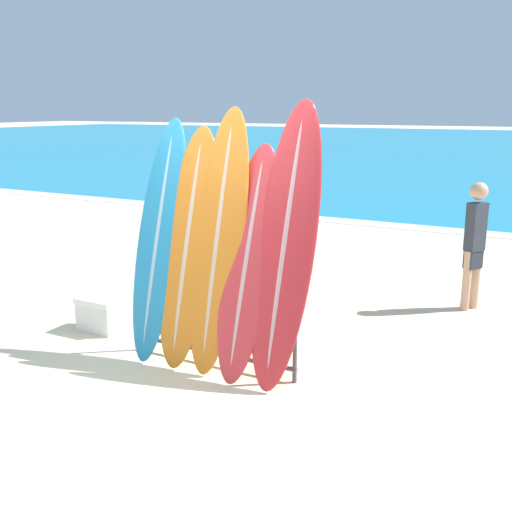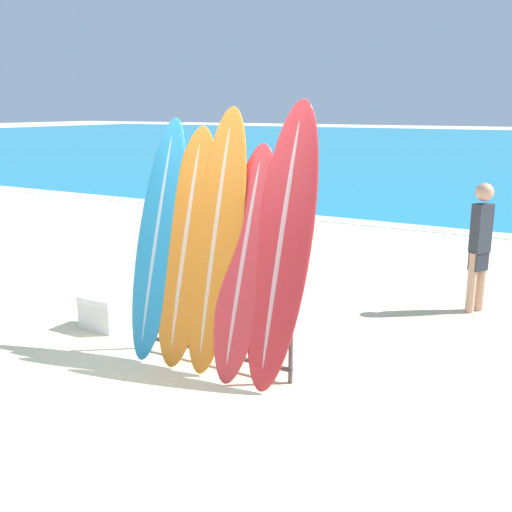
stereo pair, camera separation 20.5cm
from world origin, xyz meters
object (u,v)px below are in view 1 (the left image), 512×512
surfboard_slot_0 (159,239)px  person_near_water (273,214)px  surfboard_slot_3 (248,262)px  cooler_box (101,314)px  surfboard_rack (216,318)px  surfboard_slot_2 (219,241)px  surfboard_slot_1 (188,247)px  surfboard_slot_4 (286,244)px  person_mid_beach (475,241)px

surfboard_slot_0 → person_near_water: bearing=96.6°
surfboard_slot_3 → person_near_water: size_ratio=1.32×
surfboard_slot_0 → cooler_box: 1.34m
surfboard_rack → cooler_box: bearing=172.8°
surfboard_slot_2 → surfboard_slot_3: 0.35m
surfboard_slot_0 → person_near_water: surfboard_slot_0 is taller
surfboard_slot_1 → surfboard_slot_2: surfboard_slot_2 is taller
surfboard_slot_0 → cooler_box: size_ratio=4.88×
surfboard_slot_2 → surfboard_slot_4: surfboard_slot_4 is taller
surfboard_rack → surfboard_slot_0: 0.94m
surfboard_slot_0 → person_mid_beach: size_ratio=1.49×
surfboard_slot_3 → person_near_water: 3.54m
surfboard_slot_4 → surfboard_slot_0: bearing=-178.7°
surfboard_slot_3 → cooler_box: (-1.91, 0.17, -0.84)m
surfboard_slot_3 → person_near_water: surfboard_slot_3 is taller
surfboard_slot_0 → surfboard_slot_2: bearing=0.7°
cooler_box → surfboard_slot_1: bearing=-7.3°
surfboard_slot_2 → person_mid_beach: bearing=56.0°
surfboard_slot_4 → surfboard_rack: bearing=-173.3°
person_mid_beach → cooler_box: 4.36m
surfboard_slot_3 → person_near_water: bearing=112.4°
surfboard_slot_2 → person_near_water: bearing=107.7°
surfboard_rack → surfboard_slot_2: bearing=82.6°
surfboard_slot_1 → person_near_water: 3.34m
surfboard_rack → cooler_box: size_ratio=3.51×
surfboard_slot_2 → surfboard_slot_4: 0.66m
surfboard_slot_2 → person_near_water: surfboard_slot_2 is taller
surfboard_rack → surfboard_slot_1: bearing=173.4°
surfboard_slot_3 → person_near_water: (-1.35, 3.27, -0.18)m
surfboard_slot_1 → surfboard_slot_3: surfboard_slot_1 is taller
surfboard_slot_4 → person_mid_beach: size_ratio=1.60×
person_near_water → cooler_box: (-0.56, -3.09, -0.66)m
surfboard_slot_2 → surfboard_slot_0: bearing=-179.3°
surfboard_rack → surfboard_slot_4: 1.01m
surfboard_slot_4 → surfboard_slot_2: bearing=-178.0°
surfboard_slot_2 → person_mid_beach: (1.85, 2.74, -0.36)m
surfboard_rack → surfboard_slot_0: surfboard_slot_0 is taller
person_mid_beach → person_near_water: bearing=-68.2°
person_mid_beach → surfboard_slot_4: bearing=7.9°
surfboard_slot_2 → person_near_water: (-1.03, 3.24, -0.34)m
surfboard_slot_0 → surfboard_slot_3: surfboard_slot_0 is taller
surfboard_rack → person_near_water: person_near_water is taller
surfboard_slot_1 → person_mid_beach: 3.52m
surfboard_rack → surfboard_slot_4: size_ratio=0.67×
surfboard_rack → person_mid_beach: (1.85, 2.80, 0.37)m
surfboard_slot_1 → surfboard_slot_4: bearing=2.5°
surfboard_slot_0 → person_near_water: 3.28m
person_near_water → surfboard_slot_2: bearing=-86.1°
surfboard_slot_3 → surfboard_rack: bearing=-175.7°
person_near_water → cooler_box: size_ratio=3.34×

